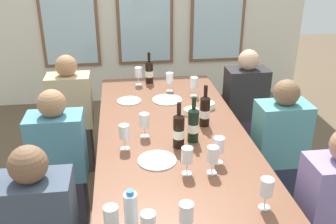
{
  "coord_description": "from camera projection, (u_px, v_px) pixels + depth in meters",
  "views": [
    {
      "loc": [
        -0.35,
        -2.37,
        1.98
      ],
      "look_at": [
        0.0,
        0.24,
        0.79
      ],
      "focal_mm": 40.13,
      "sensor_mm": 36.0,
      "label": 1
    }
  ],
  "objects": [
    {
      "name": "wine_glass_7",
      "position": [
        138.0,
        73.0,
        3.55
      ],
      "size": [
        0.07,
        0.07,
        0.17
      ],
      "color": "white",
      "rests_on": "dining_table"
    },
    {
      "name": "wine_glass_0",
      "position": [
        194.0,
        83.0,
        3.29
      ],
      "size": [
        0.07,
        0.07,
        0.17
      ],
      "color": "white",
      "rests_on": "dining_table"
    },
    {
      "name": "seated_person_0",
      "position": [
        60.0,
        167.0,
        2.67
      ],
      "size": [
        0.38,
        0.24,
        1.11
      ],
      "color": "#342F3C",
      "rests_on": "ground"
    },
    {
      "name": "wine_glass_2",
      "position": [
        187.0,
        156.0,
        2.16
      ],
      "size": [
        0.07,
        0.07,
        0.17
      ],
      "color": "white",
      "rests_on": "dining_table"
    },
    {
      "name": "seated_person_1",
      "position": [
        278.0,
        153.0,
        2.85
      ],
      "size": [
        0.38,
        0.24,
        1.11
      ],
      "color": "#252C44",
      "rests_on": "ground"
    },
    {
      "name": "seated_person_2",
      "position": [
        72.0,
        117.0,
        3.43
      ],
      "size": [
        0.38,
        0.24,
        1.11
      ],
      "color": "#362F2F",
      "rests_on": "ground"
    },
    {
      "name": "wine_bottle_1",
      "position": [
        205.0,
        110.0,
        2.75
      ],
      "size": [
        0.08,
        0.08,
        0.31
      ],
      "color": "black",
      "rests_on": "dining_table"
    },
    {
      "name": "wine_glass_3",
      "position": [
        219.0,
        146.0,
        2.27
      ],
      "size": [
        0.07,
        0.07,
        0.17
      ],
      "color": "white",
      "rests_on": "dining_table"
    },
    {
      "name": "wine_glass_4",
      "position": [
        124.0,
        132.0,
        2.43
      ],
      "size": [
        0.07,
        0.07,
        0.17
      ],
      "color": "white",
      "rests_on": "dining_table"
    },
    {
      "name": "tasting_bowl_0",
      "position": [
        191.0,
        112.0,
        2.97
      ],
      "size": [
        0.12,
        0.12,
        0.05
      ],
      "primitive_type": "cylinder",
      "color": "white",
      "rests_on": "dining_table"
    },
    {
      "name": "seated_person_3",
      "position": [
        244.0,
        109.0,
        3.59
      ],
      "size": [
        0.38,
        0.24,
        1.11
      ],
      "color": "#372840",
      "rests_on": "ground"
    },
    {
      "name": "wine_glass_11",
      "position": [
        266.0,
        189.0,
        1.88
      ],
      "size": [
        0.07,
        0.07,
        0.17
      ],
      "color": "white",
      "rests_on": "dining_table"
    },
    {
      "name": "white_plate_2",
      "position": [
        129.0,
        101.0,
        3.22
      ],
      "size": [
        0.21,
        0.21,
        0.01
      ],
      "primitive_type": "cylinder",
      "color": "white",
      "rests_on": "dining_table"
    },
    {
      "name": "wine_glass_10",
      "position": [
        111.0,
        217.0,
        1.68
      ],
      "size": [
        0.07,
        0.07,
        0.17
      ],
      "color": "white",
      "rests_on": "dining_table"
    },
    {
      "name": "ground_plane",
      "position": [
        172.0,
        214.0,
        3.0
      ],
      "size": [
        12.0,
        12.0,
        0.0
      ],
      "primitive_type": "plane",
      "color": "brown"
    },
    {
      "name": "wine_glass_6",
      "position": [
        213.0,
        156.0,
        2.17
      ],
      "size": [
        0.07,
        0.07,
        0.17
      ],
      "color": "white",
      "rests_on": "dining_table"
    },
    {
      "name": "white_plate_0",
      "position": [
        157.0,
        160.0,
        2.34
      ],
      "size": [
        0.24,
        0.24,
        0.01
      ],
      "primitive_type": "cylinder",
      "color": "white",
      "rests_on": "dining_table"
    },
    {
      "name": "seated_person_5",
      "position": [
        331.0,
        220.0,
        2.15
      ],
      "size": [
        0.38,
        0.24,
        1.11
      ],
      "color": "#2F3441",
      "rests_on": "ground"
    },
    {
      "name": "wine_glass_8",
      "position": [
        170.0,
        78.0,
        3.4
      ],
      "size": [
        0.07,
        0.07,
        0.17
      ],
      "color": "white",
      "rests_on": "dining_table"
    },
    {
      "name": "wine_glass_1",
      "position": [
        186.0,
        214.0,
        1.7
      ],
      "size": [
        0.07,
        0.07,
        0.17
      ],
      "color": "white",
      "rests_on": "dining_table"
    },
    {
      "name": "wine_bottle_3",
      "position": [
        179.0,
        130.0,
        2.45
      ],
      "size": [
        0.08,
        0.08,
        0.32
      ],
      "color": "black",
      "rests_on": "dining_table"
    },
    {
      "name": "wine_bottle_0",
      "position": [
        149.0,
        71.0,
        3.61
      ],
      "size": [
        0.08,
        0.08,
        0.3
      ],
      "color": "black",
      "rests_on": "dining_table"
    },
    {
      "name": "tasting_bowl_1",
      "position": [
        207.0,
        105.0,
        3.08
      ],
      "size": [
        0.12,
        0.12,
        0.05
      ],
      "primitive_type": "cylinder",
      "color": "white",
      "rests_on": "dining_table"
    },
    {
      "name": "wine_glass_9",
      "position": [
        144.0,
        121.0,
        2.59
      ],
      "size": [
        0.07,
        0.07,
        0.17
      ],
      "color": "white",
      "rests_on": "dining_table"
    },
    {
      "name": "water_bottle",
      "position": [
        131.0,
        213.0,
        1.71
      ],
      "size": [
        0.06,
        0.06,
        0.24
      ],
      "color": "white",
      "rests_on": "dining_table"
    },
    {
      "name": "dining_table",
      "position": [
        172.0,
        140.0,
        2.72
      ],
      "size": [
        1.06,
        2.43,
        0.74
      ],
      "color": "brown",
      "rests_on": "ground"
    },
    {
      "name": "white_plate_1",
      "position": [
        167.0,
        100.0,
        3.24
      ],
      "size": [
        0.26,
        0.26,
        0.01
      ],
      "primitive_type": "cylinder",
      "color": "white",
      "rests_on": "dining_table"
    },
    {
      "name": "wine_bottle_2",
      "position": [
        193.0,
        124.0,
        2.53
      ],
      "size": [
        0.08,
        0.08,
        0.32
      ],
      "color": "black",
      "rests_on": "dining_table"
    },
    {
      "name": "wine_glass_5",
      "position": [
        148.0,
        224.0,
        1.64
      ],
      "size": [
        0.07,
        0.07,
        0.17
      ],
      "color": "white",
      "rests_on": "dining_table"
    }
  ]
}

